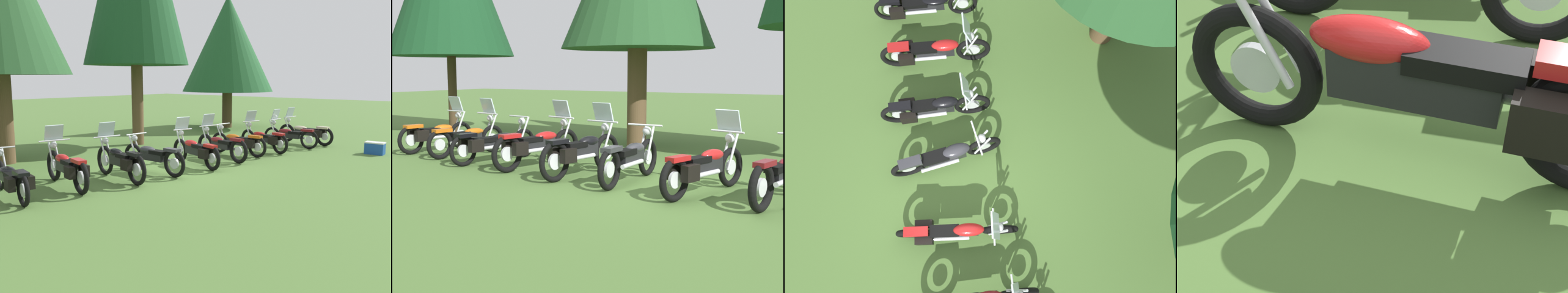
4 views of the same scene
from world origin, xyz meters
TOP-DOWN VIEW (x-y plane):
  - ground_plane at (0.00, 0.00)m, footprint 80.00×80.00m
  - motorcycle_6 at (0.73, -0.29)m, footprint 0.89×2.26m

SIDE VIEW (x-z plane):
  - ground_plane at x=0.00m, z-range 0.00..0.00m
  - motorcycle_6 at x=0.73m, z-range -0.22..1.14m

